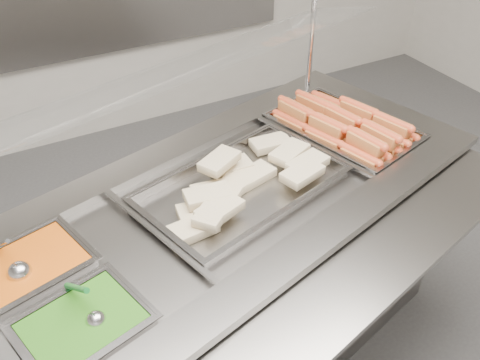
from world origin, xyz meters
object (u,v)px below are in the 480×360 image
pan_wraps (242,190)px  serving_spoon (93,315)px  steam_counter (231,283)px  sneeze_guard (182,72)px  pan_hotdogs (342,135)px  ladle (19,271)px

pan_wraps → serving_spoon: (-0.62, -0.32, 0.04)m
steam_counter → pan_wraps: 0.43m
sneeze_guard → pan_hotdogs: bearing=-4.3°
pan_hotdogs → pan_wraps: (-0.55, -0.15, 0.02)m
pan_hotdogs → pan_wraps: size_ratio=0.81×
steam_counter → sneeze_guard: (-0.06, 0.21, 0.82)m
sneeze_guard → serving_spoon: size_ratio=9.48×
sneeze_guard → pan_wraps: sneeze_guard is taller
pan_hotdogs → pan_wraps: same height
pan_hotdogs → serving_spoon: bearing=-158.1°
pan_hotdogs → pan_wraps: 0.57m
pan_hotdogs → serving_spoon: serving_spoon is taller
pan_wraps → ladle: 0.76m
pan_wraps → serving_spoon: 0.70m
pan_wraps → ladle: ladle is taller
sneeze_guard → ladle: bearing=-157.7°
sneeze_guard → ladle: (-0.64, -0.26, -0.36)m
pan_hotdogs → ladle: bearing=-170.7°
steam_counter → pan_wraps: pan_wraps is taller
sneeze_guard → serving_spoon: (-0.50, -0.52, -0.36)m
sneeze_guard → ladle: sneeze_guard is taller
pan_hotdogs → ladle: size_ratio=3.34×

